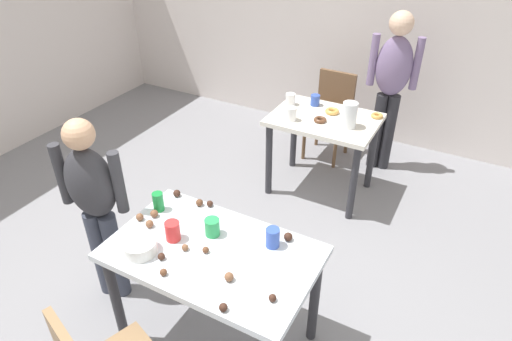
% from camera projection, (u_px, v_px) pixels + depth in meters
% --- Properties ---
extents(ground_plane, '(6.40, 6.40, 0.00)m').
position_uv_depth(ground_plane, '(202.00, 335.00, 2.85)').
color(ground_plane, gray).
extents(wall_back, '(6.40, 0.10, 2.60)m').
position_uv_depth(wall_back, '(372.00, 16.00, 4.50)').
color(wall_back, silver).
rests_on(wall_back, ground_plane).
extents(dining_table_near, '(1.15, 0.70, 0.75)m').
position_uv_depth(dining_table_near, '(213.00, 265.00, 2.49)').
color(dining_table_near, silver).
rests_on(dining_table_near, ground_plane).
extents(dining_table_far, '(0.90, 0.66, 0.75)m').
position_uv_depth(dining_table_far, '(323.00, 131.00, 3.88)').
color(dining_table_far, silver).
rests_on(dining_table_far, ground_plane).
extents(chair_far_table, '(0.41, 0.41, 0.87)m').
position_uv_depth(chair_far_table, '(331.00, 110.00, 4.52)').
color(chair_far_table, brown).
rests_on(chair_far_table, ground_plane).
extents(person_girl_near, '(0.45, 0.27, 1.35)m').
position_uv_depth(person_girl_near, '(95.00, 200.00, 2.74)').
color(person_girl_near, '#383D4C').
rests_on(person_girl_near, ground_plane).
extents(person_adult_far, '(0.45, 0.26, 1.54)m').
position_uv_depth(person_adult_far, '(392.00, 80.00, 4.06)').
color(person_adult_far, '#28282D').
rests_on(person_adult_far, ground_plane).
extents(mixing_bowl, '(0.19, 0.19, 0.07)m').
position_uv_depth(mixing_bowl, '(140.00, 247.00, 2.40)').
color(mixing_bowl, white).
rests_on(mixing_bowl, dining_table_near).
extents(soda_can, '(0.07, 0.07, 0.12)m').
position_uv_depth(soda_can, '(158.00, 202.00, 2.70)').
color(soda_can, '#198438').
rests_on(soda_can, dining_table_near).
extents(fork_near, '(0.17, 0.02, 0.01)m').
position_uv_depth(fork_near, '(182.00, 222.00, 2.63)').
color(fork_near, silver).
rests_on(fork_near, dining_table_near).
extents(cup_near_0, '(0.08, 0.08, 0.11)m').
position_uv_depth(cup_near_0, '(212.00, 227.00, 2.51)').
color(cup_near_0, green).
rests_on(cup_near_0, dining_table_near).
extents(cup_near_1, '(0.08, 0.08, 0.12)m').
position_uv_depth(cup_near_1, '(173.00, 231.00, 2.48)').
color(cup_near_1, red).
rests_on(cup_near_1, dining_table_near).
extents(cup_near_2, '(0.08, 0.08, 0.12)m').
position_uv_depth(cup_near_2, '(273.00, 238.00, 2.43)').
color(cup_near_2, '#3351B2').
rests_on(cup_near_2, dining_table_near).
extents(cake_ball_0, '(0.05, 0.05, 0.05)m').
position_uv_depth(cake_ball_0, '(288.00, 237.00, 2.49)').
color(cake_ball_0, '#3D2319').
rests_on(cake_ball_0, dining_table_near).
extents(cake_ball_1, '(0.05, 0.05, 0.05)m').
position_uv_depth(cake_ball_1, '(150.00, 224.00, 2.58)').
color(cake_ball_1, brown).
rests_on(cake_ball_1, dining_table_near).
extents(cake_ball_2, '(0.05, 0.05, 0.05)m').
position_uv_depth(cake_ball_2, '(177.00, 193.00, 2.84)').
color(cake_ball_2, '#3D2319').
rests_on(cake_ball_2, dining_table_near).
extents(cake_ball_3, '(0.05, 0.05, 0.05)m').
position_uv_depth(cake_ball_3, '(154.00, 214.00, 2.66)').
color(cake_ball_3, brown).
rests_on(cake_ball_3, dining_table_near).
extents(cake_ball_4, '(0.05, 0.05, 0.05)m').
position_uv_depth(cake_ball_4, '(199.00, 203.00, 2.76)').
color(cake_ball_4, brown).
rests_on(cake_ball_4, dining_table_near).
extents(cake_ball_5, '(0.04, 0.04, 0.04)m').
position_uv_depth(cake_ball_5, '(163.00, 272.00, 2.27)').
color(cake_ball_5, brown).
rests_on(cake_ball_5, dining_table_near).
extents(cake_ball_6, '(0.05, 0.05, 0.05)m').
position_uv_depth(cake_ball_6, '(229.00, 277.00, 2.24)').
color(cake_ball_6, brown).
rests_on(cake_ball_6, dining_table_near).
extents(cake_ball_7, '(0.04, 0.04, 0.04)m').
position_uv_depth(cake_ball_7, '(210.00, 204.00, 2.75)').
color(cake_ball_7, '#3D2319').
rests_on(cake_ball_7, dining_table_near).
extents(cake_ball_8, '(0.04, 0.04, 0.04)m').
position_uv_depth(cake_ball_8, '(206.00, 250.00, 2.41)').
color(cake_ball_8, brown).
rests_on(cake_ball_8, dining_table_near).
extents(cake_ball_9, '(0.04, 0.04, 0.04)m').
position_uv_depth(cake_ball_9, '(161.00, 256.00, 2.36)').
color(cake_ball_9, '#3D2319').
rests_on(cake_ball_9, dining_table_near).
extents(cake_ball_10, '(0.04, 0.04, 0.04)m').
position_uv_depth(cake_ball_10, '(185.00, 247.00, 2.42)').
color(cake_ball_10, brown).
rests_on(cake_ball_10, dining_table_near).
extents(cake_ball_11, '(0.04, 0.04, 0.04)m').
position_uv_depth(cake_ball_11, '(273.00, 298.00, 2.13)').
color(cake_ball_11, '#3D2319').
rests_on(cake_ball_11, dining_table_near).
extents(cake_ball_12, '(0.05, 0.05, 0.05)m').
position_uv_depth(cake_ball_12, '(140.00, 217.00, 2.64)').
color(cake_ball_12, brown).
rests_on(cake_ball_12, dining_table_near).
extents(cake_ball_13, '(0.04, 0.04, 0.04)m').
position_uv_depth(cake_ball_13, '(223.00, 307.00, 2.08)').
color(cake_ball_13, '#3D2319').
rests_on(cake_ball_13, dining_table_near).
extents(pitcher_far, '(0.12, 0.12, 0.21)m').
position_uv_depth(pitcher_far, '(349.00, 115.00, 3.61)').
color(pitcher_far, white).
rests_on(pitcher_far, dining_table_far).
extents(cup_far_0, '(0.08, 0.08, 0.10)m').
position_uv_depth(cup_far_0, '(315.00, 100.00, 3.99)').
color(cup_far_0, '#3351B2').
rests_on(cup_far_0, dining_table_far).
extents(cup_far_1, '(0.08, 0.08, 0.12)m').
position_uv_depth(cup_far_1, '(292.00, 114.00, 3.73)').
color(cup_far_1, white).
rests_on(cup_far_1, dining_table_far).
extents(cup_far_2, '(0.09, 0.09, 0.11)m').
position_uv_depth(cup_far_2, '(290.00, 99.00, 4.00)').
color(cup_far_2, white).
rests_on(cup_far_2, dining_table_far).
extents(donut_far_0, '(0.12, 0.12, 0.04)m').
position_uv_depth(donut_far_0, '(332.00, 111.00, 3.87)').
color(donut_far_0, gold).
rests_on(donut_far_0, dining_table_far).
extents(donut_far_1, '(0.11, 0.11, 0.03)m').
position_uv_depth(donut_far_1, '(320.00, 120.00, 3.73)').
color(donut_far_1, brown).
rests_on(donut_far_1, dining_table_far).
extents(donut_far_2, '(0.10, 0.10, 0.03)m').
position_uv_depth(donut_far_2, '(377.00, 116.00, 3.80)').
color(donut_far_2, gold).
rests_on(donut_far_2, dining_table_far).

